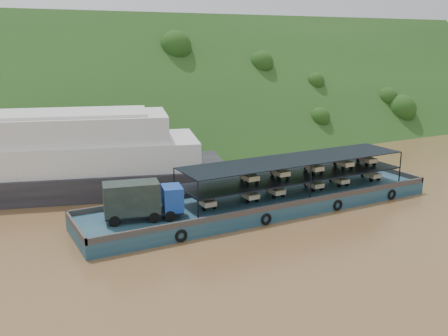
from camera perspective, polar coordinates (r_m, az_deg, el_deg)
name	(u,v)px	position (r m, az deg, el deg)	size (l,w,h in m)	color
ground	(256,204)	(49.12, 3.73, -4.11)	(160.00, 160.00, 0.00)	brown
hillside	(137,141)	(80.91, -9.91, 3.08)	(140.00, 28.00, 28.00)	#1C3A15
cargo_barge	(257,200)	(46.71, 3.75, -3.68)	(35.00, 7.18, 4.54)	#16324F
passenger_ferry	(25,159)	(55.53, -21.79, 0.98)	(43.01, 22.19, 8.46)	black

